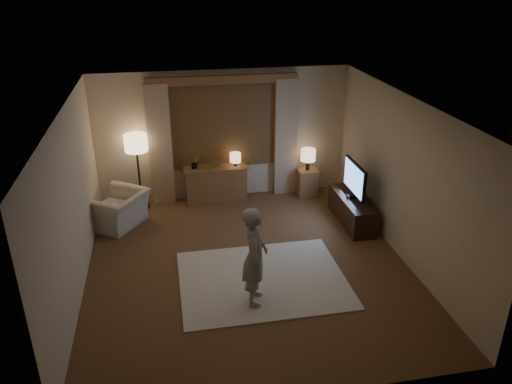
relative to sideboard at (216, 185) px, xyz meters
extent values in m
cube|color=brown|center=(0.21, -2.50, -0.36)|extent=(5.00, 5.50, 0.02)
cube|color=silver|center=(0.21, -2.50, 2.26)|extent=(5.00, 5.50, 0.02)
cube|color=beige|center=(0.21, 0.26, 0.95)|extent=(5.00, 0.02, 2.60)
cube|color=beige|center=(0.21, -5.26, 0.95)|extent=(5.00, 0.02, 2.60)
cube|color=beige|center=(-2.30, -2.50, 0.95)|extent=(0.02, 5.50, 2.60)
cube|color=beige|center=(2.72, -2.50, 0.95)|extent=(0.02, 5.50, 2.60)
cube|color=black|center=(0.21, 0.23, 1.20)|extent=(2.00, 0.01, 1.70)
cube|color=brown|center=(0.21, 0.22, 1.20)|extent=(2.08, 0.04, 1.78)
cube|color=tan|center=(-1.04, 0.15, 0.85)|extent=(0.45, 0.12, 2.40)
cube|color=tan|center=(1.46, 0.15, 0.85)|extent=(0.45, 0.12, 2.40)
cube|color=brown|center=(0.21, 0.17, 2.07)|extent=(2.90, 0.14, 0.16)
cube|color=beige|center=(0.35, -2.94, -0.34)|extent=(2.50, 2.00, 0.02)
cube|color=brown|center=(0.00, 0.00, 0.00)|extent=(1.20, 0.40, 0.70)
cube|color=brown|center=(0.00, 0.00, 0.45)|extent=(0.16, 0.02, 0.20)
imported|color=#999999|center=(-0.40, 0.00, 0.50)|extent=(0.17, 0.13, 0.30)
cylinder|color=black|center=(0.40, 0.00, 0.41)|extent=(0.08, 0.08, 0.12)
cylinder|color=#FFCF99|center=(0.40, 0.00, 0.56)|extent=(0.22, 0.22, 0.18)
cylinder|color=black|center=(-1.49, 0.00, -0.34)|extent=(0.32, 0.32, 0.03)
cylinder|color=black|center=(-1.49, 0.00, 0.24)|extent=(0.04, 0.04, 1.19)
cylinder|color=#FFCF99|center=(-1.49, 0.00, 0.98)|extent=(0.43, 0.43, 0.32)
imported|color=beige|center=(-1.89, -0.71, -0.03)|extent=(1.27, 1.30, 0.64)
cube|color=brown|center=(1.88, -0.05, -0.07)|extent=(0.40, 0.40, 0.56)
cylinder|color=black|center=(1.88, -0.05, 0.31)|extent=(0.08, 0.08, 0.20)
cylinder|color=#FFCF99|center=(1.88, -0.05, 0.53)|extent=(0.30, 0.30, 0.24)
cube|color=black|center=(2.36, -1.40, -0.10)|extent=(0.45, 1.40, 0.50)
cube|color=black|center=(2.36, -1.40, 0.18)|extent=(0.23, 0.10, 0.06)
cube|color=black|center=(2.36, -1.40, 0.54)|extent=(0.05, 0.93, 0.57)
cube|color=#5085DB|center=(2.33, -1.40, 0.54)|extent=(0.00, 0.87, 0.51)
imported|color=#A09B93|center=(0.14, -3.45, 0.40)|extent=(0.45, 0.59, 1.46)
camera|label=1|loc=(-0.95, -9.18, 4.00)|focal=35.00mm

